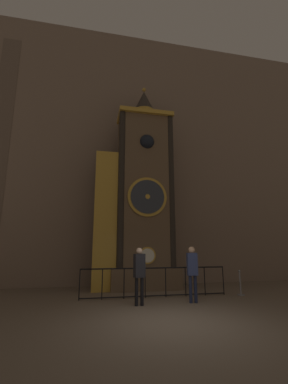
% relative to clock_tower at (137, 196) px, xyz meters
% --- Properties ---
extents(ground_plane, '(28.00, 28.00, 0.00)m').
position_rel_clock_tower_xyz_m(ground_plane, '(-0.06, -5.24, -4.17)').
color(ground_plane, brown).
extents(cathedral_back_wall, '(24.00, 0.32, 14.20)m').
position_rel_clock_tower_xyz_m(cathedral_back_wall, '(-0.15, 1.39, 2.92)').
color(cathedral_back_wall, '#7A6656').
rests_on(cathedral_back_wall, ground_plane).
extents(clock_tower, '(3.87, 1.80, 10.01)m').
position_rel_clock_tower_xyz_m(clock_tower, '(0.00, 0.00, 0.00)').
color(clock_tower, brown).
rests_on(clock_tower, ground_plane).
extents(railing_fence, '(5.55, 0.05, 1.07)m').
position_rel_clock_tower_xyz_m(railing_fence, '(0.33, -2.02, -3.57)').
color(railing_fence, black).
rests_on(railing_fence, ground_plane).
extents(visitor_near, '(0.38, 0.29, 1.79)m').
position_rel_clock_tower_xyz_m(visitor_near, '(-0.52, -3.26, -3.09)').
color(visitor_near, black).
rests_on(visitor_near, ground_plane).
extents(visitor_far, '(0.36, 0.26, 1.83)m').
position_rel_clock_tower_xyz_m(visitor_far, '(1.33, -3.20, -3.06)').
color(visitor_far, '#1B213A').
rests_on(visitor_far, ground_plane).
extents(stanchion_post, '(0.28, 0.28, 0.94)m').
position_rel_clock_tower_xyz_m(stanchion_post, '(3.67, -2.28, -3.87)').
color(stanchion_post, gray).
rests_on(stanchion_post, ground_plane).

